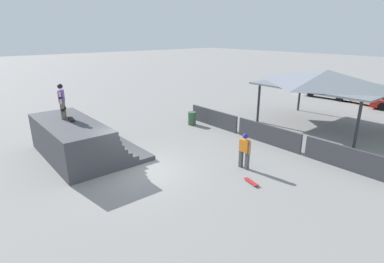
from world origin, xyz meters
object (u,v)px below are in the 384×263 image
object	(u,v)px
skater_on_deck	(62,99)
bystander_walking	(245,148)
parked_car_tan	(365,97)
parked_car_white	(329,91)
trash_bin	(192,118)
skateboard_on_ground	(252,182)
skateboard_on_deck	(71,119)

from	to	relation	value
skater_on_deck	bystander_walking	bearing A→B (deg)	64.60
parked_car_tan	bystander_walking	bearing A→B (deg)	-74.83
parked_car_white	parked_car_tan	world-z (taller)	same
bystander_walking	parked_car_white	xyz separation A→B (m)	(-5.09, 17.71, -0.36)
trash_bin	parked_car_white	world-z (taller)	parked_car_white
skateboard_on_ground	parked_car_tan	xyz separation A→B (m)	(-3.09, 18.58, 0.54)
trash_bin	parked_car_tan	size ratio (longest dim) A/B	0.18
bystander_walking	parked_car_white	distance (m)	18.43
skateboard_on_deck	bystander_walking	distance (m)	8.30
parked_car_white	skateboard_on_ground	bearing A→B (deg)	-75.23
skateboard_on_deck	trash_bin	size ratio (longest dim) A/B	1.03
skateboard_on_ground	parked_car_white	distance (m)	19.61
bystander_walking	skateboard_on_ground	bearing A→B (deg)	141.61
bystander_walking	trash_bin	bearing A→B (deg)	-22.46
skateboard_on_deck	parked_car_white	world-z (taller)	skateboard_on_deck
skater_on_deck	skateboard_on_ground	xyz separation A→B (m)	(8.13, 4.54, -2.71)
skater_on_deck	skateboard_on_deck	size ratio (longest dim) A/B	1.94
skater_on_deck	parked_car_tan	size ratio (longest dim) A/B	0.36
skater_on_deck	parked_car_white	size ratio (longest dim) A/B	0.38
skater_on_deck	parked_car_tan	xyz separation A→B (m)	(5.04, 23.12, -2.17)
bystander_walking	skateboard_on_ground	world-z (taller)	bystander_walking
bystander_walking	trash_bin	size ratio (longest dim) A/B	1.93
skateboard_on_deck	skateboard_on_ground	world-z (taller)	skateboard_on_deck
skateboard_on_deck	skateboard_on_ground	bearing A→B (deg)	38.27
bystander_walking	parked_car_white	size ratio (longest dim) A/B	0.37
skater_on_deck	skateboard_on_deck	bearing A→B (deg)	40.92
bystander_walking	parked_car_tan	size ratio (longest dim) A/B	0.35
skater_on_deck	bystander_walking	size ratio (longest dim) A/B	1.03
trash_bin	skateboard_on_deck	bearing A→B (deg)	-87.99
skateboard_on_deck	trash_bin	world-z (taller)	skateboard_on_deck
skater_on_deck	parked_car_tan	bearing A→B (deg)	104.43
parked_car_white	bystander_walking	bearing A→B (deg)	-77.83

